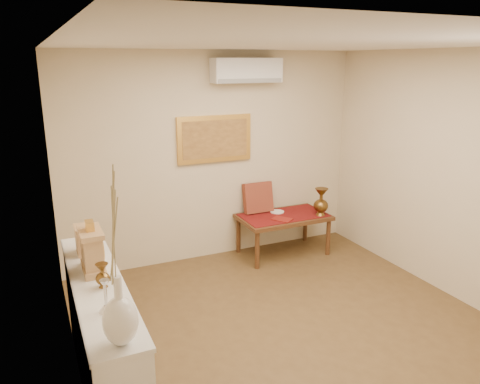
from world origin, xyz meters
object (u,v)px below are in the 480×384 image
white_vase (115,258)px  wooden_chest (86,239)px  display_ledge (102,339)px  mantel_clock (92,250)px  low_table (283,220)px  brass_urn_tall (321,199)px

white_vase → wooden_chest: white_vase is taller
white_vase → wooden_chest: (-0.02, 1.47, -0.42)m
white_vase → display_ledge: (-0.02, 0.88, -1.03)m
mantel_clock → low_table: bearing=32.1°
mantel_clock → display_ledge: bearing=-91.3°
brass_urn_tall → display_ledge: brass_urn_tall is taller
wooden_chest → low_table: bearing=25.7°
display_ledge → white_vase: bearing=-88.9°
wooden_chest → display_ledge: bearing=-89.7°
display_ledge → wooden_chest: bearing=90.3°
white_vase → mantel_clock: bearing=90.6°
low_table → mantel_clock: bearing=-147.9°
white_vase → wooden_chest: bearing=90.7°
brass_urn_tall → mantel_clock: bearing=-154.8°
display_ledge → mantel_clock: 0.69m
wooden_chest → mantel_clock: bearing=-88.9°
brass_urn_tall → low_table: brass_urn_tall is taller
wooden_chest → low_table: 3.03m
white_vase → wooden_chest: 1.53m
display_ledge → mantel_clock: mantel_clock is taller
white_vase → low_table: white_vase is taller
brass_urn_tall → wooden_chest: size_ratio=1.85×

